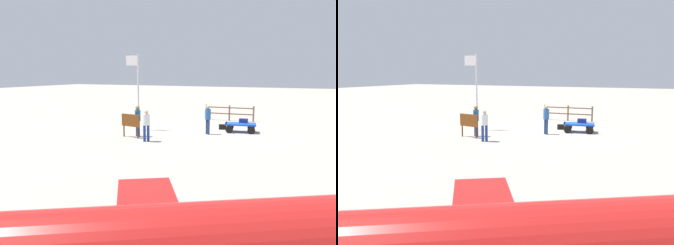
# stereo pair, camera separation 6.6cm
# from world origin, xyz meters

# --- Properties ---
(ground_plane) EXTENTS (120.00, 120.00, 0.00)m
(ground_plane) POSITION_xyz_m (0.00, 0.00, 0.00)
(ground_plane) COLOR #B5A597
(luggage_cart) EXTENTS (1.97, 1.43, 0.54)m
(luggage_cart) POSITION_xyz_m (-1.96, -0.24, 0.40)
(luggage_cart) COLOR blue
(luggage_cart) RESTS_ON ground
(suitcase_tan) EXTENTS (0.55, 0.40, 0.25)m
(suitcase_tan) POSITION_xyz_m (-2.09, -0.57, 0.66)
(suitcase_tan) COLOR navy
(suitcase_tan) RESTS_ON luggage_cart
(suitcase_navy) EXTENTS (0.53, 0.44, 0.31)m
(suitcase_navy) POSITION_xyz_m (-0.74, -0.76, 0.16)
(suitcase_navy) COLOR black
(suitcase_navy) RESTS_ON ground
(worker_lead) EXTENTS (0.48, 0.48, 1.72)m
(worker_lead) POSITION_xyz_m (-0.38, 1.21, 1.01)
(worker_lead) COLOR navy
(worker_lead) RESTS_ON ground
(worker_trailing) EXTENTS (0.51, 0.51, 1.64)m
(worker_trailing) POSITION_xyz_m (1.94, 4.46, 0.97)
(worker_trailing) COLOR navy
(worker_trailing) RESTS_ON ground
(worker_supervisor) EXTENTS (0.45, 0.45, 1.75)m
(worker_supervisor) POSITION_xyz_m (3.02, 3.47, 1.02)
(worker_supervisor) COLOR navy
(worker_supervisor) RESTS_ON ground
(flagpole) EXTENTS (0.88, 0.10, 4.70)m
(flagpole) POSITION_xyz_m (4.10, 1.63, 2.80)
(flagpole) COLOR silver
(flagpole) RESTS_ON ground
(signboard) EXTENTS (1.24, 0.27, 1.31)m
(signboard) POSITION_xyz_m (3.23, 3.89, 0.88)
(signboard) COLOR #4C3319
(signboard) RESTS_ON ground
(wooden_fence) EXTENTS (3.64, 0.30, 1.14)m
(wooden_fence) POSITION_xyz_m (-0.21, -4.66, 0.65)
(wooden_fence) COLOR brown
(wooden_fence) RESTS_ON ground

